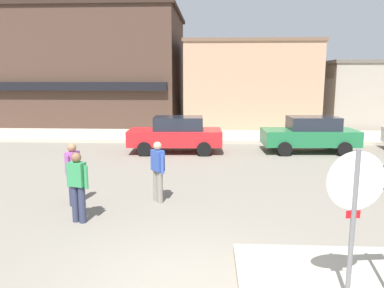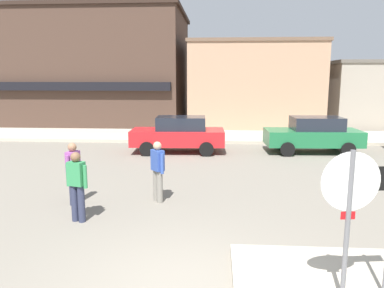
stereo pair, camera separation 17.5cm
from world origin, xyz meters
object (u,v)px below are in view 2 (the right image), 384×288
parked_car_second (313,134)px  parked_car_nearest (179,134)px  pedestrian_crossing_far (158,170)px  stop_sign (349,207)px  pedestrian_crossing_near (74,171)px  pedestrian_kerb_side (77,185)px

parked_car_second → parked_car_nearest: bearing=-176.9°
parked_car_second → pedestrian_crossing_far: (-5.68, -6.92, 0.06)m
stop_sign → pedestrian_crossing_far: (-3.33, 4.42, -0.65)m
pedestrian_crossing_near → pedestrian_kerb_side: bearing=-65.3°
parked_car_nearest → pedestrian_crossing_far: size_ratio=2.53×
parked_car_second → pedestrian_crossing_far: pedestrian_crossing_far is taller
stop_sign → pedestrian_crossing_far: size_ratio=1.43×
parked_car_second → pedestrian_crossing_near: size_ratio=2.53×
pedestrian_crossing_near → pedestrian_kerb_side: (0.53, -1.16, 0.00)m
pedestrian_crossing_far → stop_sign: bearing=-53.0°
pedestrian_crossing_near → pedestrian_crossing_far: bearing=8.7°
parked_car_second → pedestrian_kerb_side: pedestrian_kerb_side is taller
stop_sign → pedestrian_crossing_near: size_ratio=1.43×
stop_sign → parked_car_nearest: size_ratio=0.56×
pedestrian_crossing_far → pedestrian_kerb_side: 2.17m
parked_car_nearest → pedestrian_crossing_near: pedestrian_crossing_near is taller
parked_car_nearest → pedestrian_kerb_side: size_ratio=2.53×
parked_car_second → pedestrian_crossing_far: size_ratio=2.53×
stop_sign → pedestrian_crossing_near: bearing=143.1°
parked_car_nearest → parked_car_second: (5.83, 0.31, 0.00)m
stop_sign → pedestrian_crossing_far: 5.57m
stop_sign → pedestrian_kerb_side: (-4.92, 2.94, -0.65)m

